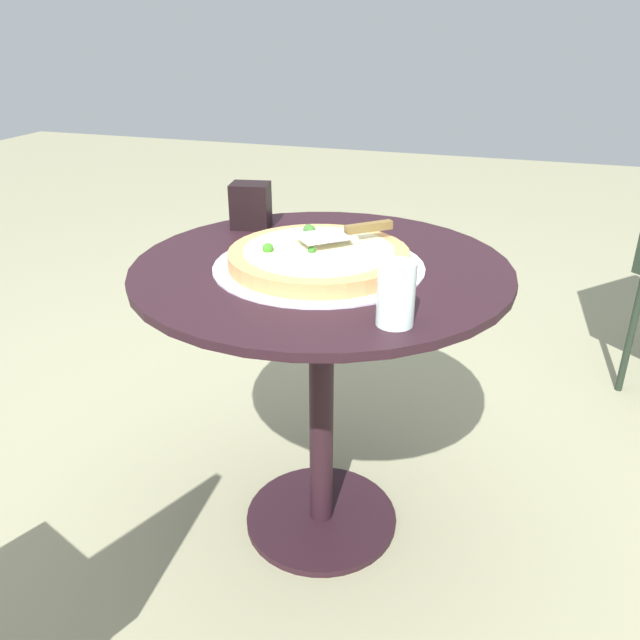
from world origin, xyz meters
TOP-DOWN VIEW (x-y plane):
  - ground_plane at (0.00, 0.00)m, footprint 10.00×10.00m
  - patio_table at (0.00, 0.00)m, footprint 0.81×0.81m
  - pizza_on_tray at (0.02, 0.00)m, footprint 0.44×0.44m
  - pizza_server at (-0.04, 0.04)m, footprint 0.18×0.19m
  - drinking_cup at (0.24, 0.21)m, footprint 0.06×0.06m
  - napkin_dispenser at (-0.19, -0.25)m, footprint 0.09×0.10m

SIDE VIEW (x-z plane):
  - ground_plane at x=0.00m, z-range 0.00..0.00m
  - patio_table at x=0.00m, z-range 0.19..0.89m
  - pizza_on_tray at x=0.02m, z-range 0.70..0.75m
  - napkin_dispenser at x=-0.19m, z-range 0.71..0.82m
  - drinking_cup at x=0.24m, z-range 0.71..0.82m
  - pizza_server at x=-0.04m, z-range 0.76..0.78m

